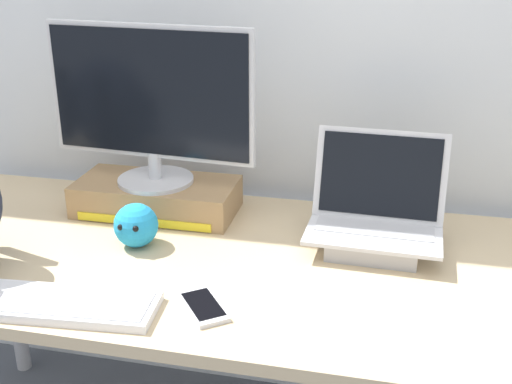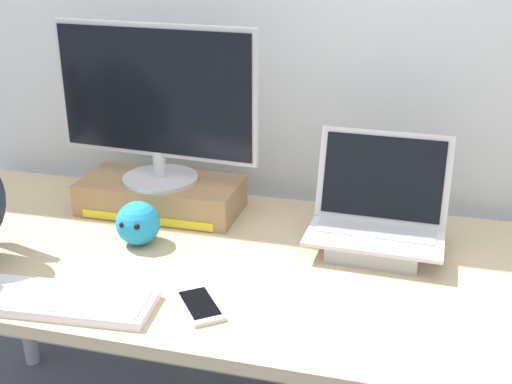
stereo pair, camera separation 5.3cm
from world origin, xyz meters
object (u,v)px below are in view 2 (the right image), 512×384
toner_box_yellow (161,195)px  external_keyboard (50,299)px  open_laptop (377,228)px  plush_toy (138,223)px  desktop_monitor (155,103)px  cell_phone (200,305)px

toner_box_yellow → external_keyboard: toner_box_yellow is taller
open_laptop → plush_toy: bearing=-166.2°
external_keyboard → plush_toy: (0.07, 0.32, 0.05)m
desktop_monitor → cell_phone: 0.62m
external_keyboard → cell_phone: size_ratio=2.94×
toner_box_yellow → open_laptop: size_ratio=1.33×
external_keyboard → cell_phone: 0.32m
open_laptop → external_keyboard: (-0.65, -0.44, -0.05)m
open_laptop → cell_phone: bearing=-130.3°
external_keyboard → plush_toy: plush_toy is taller
desktop_monitor → open_laptop: bearing=-3.6°
toner_box_yellow → desktop_monitor: desktop_monitor is taller
desktop_monitor → external_keyboard: size_ratio=1.25×
toner_box_yellow → external_keyboard: 0.53m
toner_box_yellow → external_keyboard: (-0.04, -0.53, -0.03)m
external_keyboard → cell_phone: external_keyboard is taller
open_laptop → cell_phone: 0.51m
open_laptop → plush_toy: 0.60m
desktop_monitor → plush_toy: (0.03, -0.21, -0.26)m
desktop_monitor → plush_toy: desktop_monitor is taller
toner_box_yellow → cell_phone: toner_box_yellow is taller
desktop_monitor → cell_phone: (0.28, -0.46, -0.31)m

